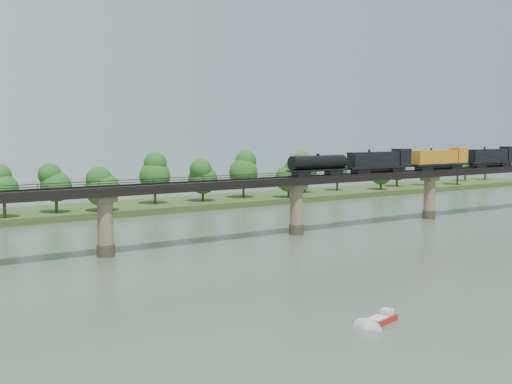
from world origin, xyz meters
TOP-DOWN VIEW (x-y plane):
  - ground at (0.00, 0.00)m, footprint 400.00×400.00m
  - far_bank at (0.00, 85.00)m, footprint 300.00×24.00m
  - bridge at (0.00, 30.00)m, footprint 236.00×30.00m
  - bridge_superstructure at (0.00, 30.00)m, footprint 220.00×4.90m
  - far_treeline at (-8.21, 80.52)m, footprint 289.06×17.54m
  - freight_train at (36.59, 30.00)m, footprint 74.42×2.90m
  - motorboat at (-30.15, -21.93)m, footprint 4.76×2.66m

SIDE VIEW (x-z plane):
  - ground at x=0.00m, z-range 0.00..0.00m
  - motorboat at x=-30.15m, z-range -0.20..1.06m
  - far_bank at x=0.00m, z-range 0.00..1.60m
  - bridge at x=0.00m, z-range -0.29..11.21m
  - far_treeline at x=-8.21m, z-range 2.03..15.63m
  - bridge_superstructure at x=0.00m, z-range 11.42..12.17m
  - freight_train at x=36.59m, z-range 11.39..16.51m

